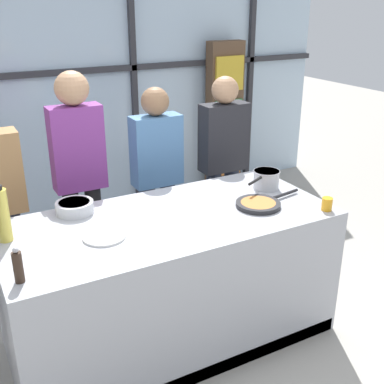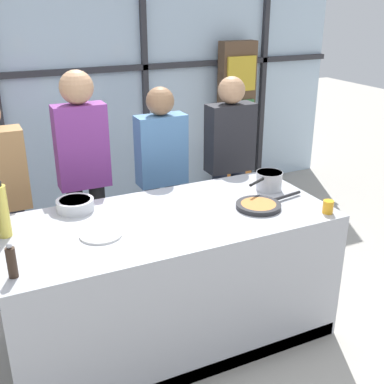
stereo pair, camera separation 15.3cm
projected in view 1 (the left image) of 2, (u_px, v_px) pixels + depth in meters
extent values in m
plane|color=#ADA89E|center=(172.00, 335.00, 3.43)|extent=(18.00, 18.00, 0.00)
cube|color=silver|center=(63.00, 86.00, 4.94)|extent=(6.40, 0.04, 2.80)
cube|color=#2D2D33|center=(62.00, 72.00, 4.85)|extent=(6.40, 0.06, 0.06)
cube|color=#2D2D33|center=(134.00, 81.00, 5.24)|extent=(0.06, 0.06, 2.80)
cube|color=#2D2D33|center=(250.00, 71.00, 5.92)|extent=(0.06, 0.06, 2.80)
cube|color=brown|center=(224.00, 118.00, 5.80)|extent=(0.44, 0.16, 1.79)
cube|color=orange|center=(227.00, 159.00, 5.92)|extent=(0.37, 0.03, 0.39)
cube|color=#3D8447|center=(228.00, 116.00, 5.71)|extent=(0.37, 0.03, 0.39)
cube|color=gold|center=(230.00, 74.00, 5.53)|extent=(0.37, 0.03, 0.39)
cube|color=#A8AAB2|center=(171.00, 280.00, 3.26)|extent=(2.14, 0.98, 0.93)
cube|color=black|center=(262.00, 198.00, 3.41)|extent=(0.52, 0.52, 0.01)
cube|color=black|center=(205.00, 372.00, 3.03)|extent=(2.10, 0.03, 0.10)
cylinder|color=#38383D|center=(258.00, 207.00, 3.25)|extent=(0.13, 0.13, 0.01)
cylinder|color=#38383D|center=(287.00, 200.00, 3.36)|extent=(0.13, 0.13, 0.01)
cylinder|color=#38383D|center=(238.00, 195.00, 3.46)|extent=(0.13, 0.13, 0.01)
cylinder|color=#38383D|center=(266.00, 189.00, 3.57)|extent=(0.13, 0.13, 0.01)
cylinder|color=#232838|center=(17.00, 259.00, 3.63)|extent=(0.15, 0.15, 0.81)
cylinder|color=black|center=(96.00, 237.00, 3.89)|extent=(0.12, 0.12, 0.88)
cylinder|color=black|center=(75.00, 241.00, 3.82)|extent=(0.12, 0.12, 0.88)
cube|color=#7A3384|center=(77.00, 148.00, 3.57)|extent=(0.39, 0.17, 0.64)
sphere|color=tan|center=(72.00, 88.00, 3.41)|extent=(0.25, 0.25, 0.25)
cylinder|color=#232838|center=(168.00, 225.00, 4.20)|extent=(0.13, 0.13, 0.80)
cylinder|color=#232838|center=(149.00, 229.00, 4.11)|extent=(0.13, 0.13, 0.80)
cube|color=#4C7AAD|center=(156.00, 151.00, 3.90)|extent=(0.41, 0.18, 0.58)
sphere|color=#8C6647|center=(155.00, 101.00, 3.75)|extent=(0.22, 0.22, 0.22)
cylinder|color=#232838|center=(230.00, 209.00, 4.48)|extent=(0.13, 0.13, 0.82)
cylinder|color=#232838|center=(213.00, 213.00, 4.39)|extent=(0.13, 0.13, 0.82)
cube|color=#232328|center=(224.00, 137.00, 4.17)|extent=(0.42, 0.19, 0.59)
sphere|color=tan|center=(225.00, 90.00, 4.02)|extent=(0.23, 0.23, 0.23)
cylinder|color=#232326|center=(258.00, 204.00, 3.25)|extent=(0.30, 0.30, 0.03)
cylinder|color=#B26B2D|center=(258.00, 203.00, 3.24)|extent=(0.24, 0.24, 0.01)
cylinder|color=#232326|center=(285.00, 194.00, 3.40)|extent=(0.24, 0.06, 0.02)
cylinder|color=silver|center=(266.00, 179.00, 3.54)|extent=(0.19, 0.19, 0.14)
cylinder|color=silver|center=(267.00, 171.00, 3.51)|extent=(0.19, 0.19, 0.01)
cylinder|color=black|center=(255.00, 181.00, 3.39)|extent=(0.16, 0.09, 0.02)
cylinder|color=white|center=(104.00, 236.00, 2.83)|extent=(0.25, 0.25, 0.01)
cylinder|color=silver|center=(75.00, 207.00, 3.14)|extent=(0.25, 0.25, 0.08)
cylinder|color=#4C4C51|center=(74.00, 203.00, 3.13)|extent=(0.20, 0.20, 0.01)
cylinder|color=#E0CC4C|center=(3.00, 216.00, 2.74)|extent=(0.08, 0.08, 0.32)
cylinder|color=#332319|center=(18.00, 267.00, 2.36)|extent=(0.05, 0.05, 0.16)
sphere|color=#B2B2B7|center=(15.00, 250.00, 2.32)|extent=(0.03, 0.03, 0.03)
cylinder|color=orange|center=(327.00, 204.00, 3.18)|extent=(0.07, 0.07, 0.09)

